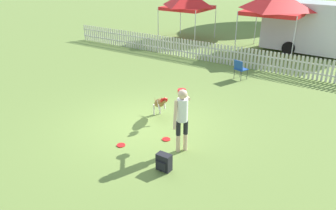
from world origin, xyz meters
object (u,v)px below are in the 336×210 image
frisbee_near_handler (121,145)px  folding_chair_center (240,68)px  canopy_tent_main (276,2)px  leaping_dog (160,103)px  canopy_tent_secondary (188,0)px  frisbee_near_dog (166,139)px  equipment_trailer (308,26)px  handler_person (182,112)px  backpack_on_grass (164,162)px

frisbee_near_handler → folding_chair_center: size_ratio=0.27×
frisbee_near_handler → canopy_tent_main: bearing=88.8°
folding_chair_center → leaping_dog: bearing=102.0°
canopy_tent_main → canopy_tent_secondary: 5.51m
frisbee_near_handler → frisbee_near_dog: size_ratio=1.00×
equipment_trailer → canopy_tent_secondary: bearing=-170.5°
handler_person → frisbee_near_handler: 1.95m
frisbee_near_dog → backpack_on_grass: backpack_on_grass is taller
handler_person → canopy_tent_main: canopy_tent_main is taller
handler_person → backpack_on_grass: bearing=-133.9°
backpack_on_grass → canopy_tent_main: 12.43m
handler_person → frisbee_near_handler: (-1.46, -0.74, -1.07)m
backpack_on_grass → equipment_trailer: equipment_trailer is taller
leaping_dog → canopy_tent_secondary: 11.69m
frisbee_near_dog → canopy_tent_main: canopy_tent_main is taller
frisbee_near_dog → canopy_tent_secondary: bearing=118.2°
backpack_on_grass → handler_person: bearing=97.8°
handler_person → folding_chair_center: size_ratio=2.05×
handler_person → leaping_dog: handler_person is taller
handler_person → canopy_tent_main: 11.27m
frisbee_near_dog → folding_chair_center: 5.94m
frisbee_near_handler → folding_chair_center: folding_chair_center is taller
folding_chair_center → canopy_tent_main: bearing=-67.8°
frisbee_near_handler → equipment_trailer: (1.72, 13.07, 1.37)m
frisbee_near_dog → equipment_trailer: size_ratio=0.04×
folding_chair_center → equipment_trailer: size_ratio=0.16×
folding_chair_center → canopy_tent_main: size_ratio=0.26×
handler_person → equipment_trailer: equipment_trailer is taller
folding_chair_center → equipment_trailer: bearing=-81.8°
handler_person → backpack_on_grass: handler_person is taller
handler_person → folding_chair_center: 6.21m
frisbee_near_dog → equipment_trailer: equipment_trailer is taller
canopy_tent_main → canopy_tent_secondary: canopy_tent_main is taller
handler_person → backpack_on_grass: 1.35m
leaping_dog → folding_chair_center: (0.60, 4.92, -0.04)m
frisbee_near_handler → canopy_tent_secondary: 13.54m
handler_person → canopy_tent_secondary: 13.38m
leaping_dog → canopy_tent_main: (0.32, 9.90, 2.10)m
folding_chair_center → equipment_trailer: 6.39m
handler_person → canopy_tent_main: (-1.21, 11.09, 1.56)m
leaping_dog → backpack_on_grass: 2.79m
canopy_tent_secondary → equipment_trailer: canopy_tent_secondary is taller
canopy_tent_main → equipment_trailer: 2.29m
handler_person → folding_chair_center: (-0.92, 6.11, -0.58)m
handler_person → frisbee_near_handler: size_ratio=7.51×
leaping_dog → frisbee_near_dog: 1.45m
handler_person → equipment_trailer: (0.26, 12.33, 0.30)m
handler_person → frisbee_near_dog: (-0.62, 0.20, -1.07)m
canopy_tent_secondary → equipment_trailer: size_ratio=0.56×
frisbee_near_handler → backpack_on_grass: bearing=-9.8°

